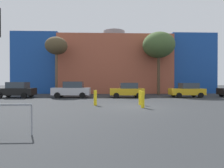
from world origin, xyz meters
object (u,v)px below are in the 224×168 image
(bare_tree_0, at_px, (56,47))
(bare_tree_1, at_px, (159,45))
(parked_car_1, at_px, (72,90))
(parked_car_2, at_px, (127,90))
(parked_car_0, at_px, (16,90))
(bollard_yellow_0, at_px, (140,98))
(bollard_yellow_2, at_px, (143,100))
(bollard_yellow_1, at_px, (95,98))
(parked_car_3, at_px, (187,90))

(bare_tree_0, bearing_deg, bare_tree_1, 1.78)
(parked_car_1, relative_size, parked_car_2, 1.08)
(parked_car_0, distance_m, parked_car_2, 12.68)
(bollard_yellow_0, bearing_deg, bollard_yellow_2, -94.78)
(bare_tree_0, relative_size, bollard_yellow_2, 7.13)
(parked_car_1, bearing_deg, bollard_yellow_1, 113.38)
(parked_car_0, bearing_deg, parked_car_2, -180.00)
(parked_car_2, height_order, parked_car_3, parked_car_2)
(bare_tree_0, distance_m, bollard_yellow_1, 14.41)
(bollard_yellow_0, xyz_separation_m, bollard_yellow_1, (-3.46, -0.16, 0.01))
(parked_car_1, height_order, bollard_yellow_1, parked_car_1)
(parked_car_0, height_order, bare_tree_0, bare_tree_0)
(parked_car_1, xyz_separation_m, bare_tree_0, (-2.97, 4.38, 5.79))
(bare_tree_1, relative_size, bollard_yellow_2, 7.94)
(bare_tree_1, bearing_deg, bare_tree_0, -178.22)
(bollard_yellow_2, bearing_deg, parked_car_1, 126.62)
(bare_tree_1, bearing_deg, parked_car_3, -67.72)
(parked_car_1, xyz_separation_m, bare_tree_1, (11.47, 4.82, 6.16))
(bollard_yellow_1, height_order, bollard_yellow_2, bollard_yellow_1)
(bollard_yellow_0, bearing_deg, bollard_yellow_1, -177.31)
(bollard_yellow_0, distance_m, bollard_yellow_1, 3.47)
(parked_car_1, distance_m, bare_tree_1, 13.89)
(bollard_yellow_0, bearing_deg, parked_car_2, 91.47)
(parked_car_2, bearing_deg, bollard_yellow_2, 90.28)
(parked_car_3, xyz_separation_m, bollard_yellow_0, (-6.89, -7.00, -0.27))
(bollard_yellow_2, bearing_deg, parked_car_0, 145.80)
(bare_tree_0, bearing_deg, bollard_yellow_2, -54.18)
(bare_tree_0, bearing_deg, parked_car_0, -127.21)
(parked_car_2, bearing_deg, bare_tree_1, -136.53)
(parked_car_3, bearing_deg, bollard_yellow_2, 50.89)
(parked_car_2, distance_m, parked_car_3, 7.07)
(bollard_yellow_1, bearing_deg, parked_car_0, 142.68)
(bare_tree_0, relative_size, bollard_yellow_0, 7.13)
(parked_car_0, bearing_deg, parked_car_1, 180.00)
(parked_car_1, xyz_separation_m, bollard_yellow_1, (3.10, -7.16, -0.34))
(parked_car_1, xyz_separation_m, parked_car_3, (13.45, -0.00, -0.08))
(bare_tree_0, relative_size, bare_tree_1, 0.90)
(parked_car_0, xyz_separation_m, bollard_yellow_0, (12.86, -7.00, -0.32))
(bare_tree_0, bearing_deg, parked_car_1, -55.81)
(bollard_yellow_1, bearing_deg, bollard_yellow_2, -23.99)
(bare_tree_0, xyz_separation_m, bollard_yellow_1, (6.07, -11.54, -6.13))
(parked_car_2, bearing_deg, parked_car_3, 180.00)
(parked_car_3, height_order, bollard_yellow_1, parked_car_3)
(parked_car_1, distance_m, bollard_yellow_0, 9.60)
(parked_car_0, relative_size, bollard_yellow_1, 3.59)
(parked_car_1, height_order, parked_car_2, parked_car_1)
(parked_car_0, height_order, bollard_yellow_0, parked_car_0)
(bollard_yellow_1, xyz_separation_m, bollard_yellow_2, (3.33, -1.48, -0.01))
(parked_car_0, bearing_deg, bollard_yellow_0, 151.44)
(parked_car_0, relative_size, parked_car_2, 1.05)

